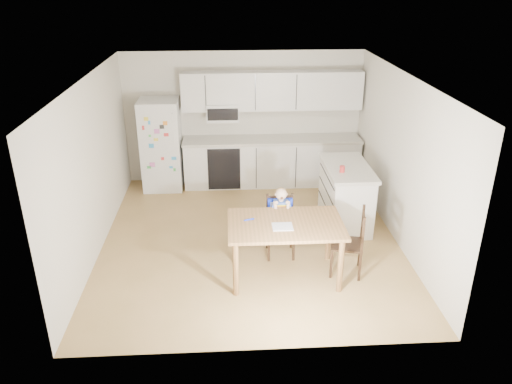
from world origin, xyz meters
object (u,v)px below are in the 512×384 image
object	(u,v)px
kitchen_island	(346,195)
chair_booster	(280,214)
chair_side	(355,238)
refrigerator	(161,145)
red_cup	(342,169)
dining_table	(285,230)

from	to	relation	value
kitchen_island	chair_booster	size ratio (longest dim) A/B	1.28
chair_side	refrigerator	bearing A→B (deg)	-123.76
chair_booster	chair_side	size ratio (longest dim) A/B	1.11
red_cup	chair_booster	size ratio (longest dim) A/B	0.10
kitchen_island	red_cup	xyz separation A→B (m)	(-0.15, -0.24, 0.54)
dining_table	chair_side	xyz separation A→B (m)	(0.94, 0.03, -0.16)
red_cup	kitchen_island	bearing A→B (deg)	58.48
kitchen_island	dining_table	world-z (taller)	kitchen_island
dining_table	chair_booster	distance (m)	0.62
refrigerator	red_cup	size ratio (longest dim) A/B	16.88
chair_booster	refrigerator	bearing A→B (deg)	128.03
refrigerator	red_cup	xyz separation A→B (m)	(2.98, -1.92, 0.19)
kitchen_island	red_cup	size ratio (longest dim) A/B	13.31
dining_table	chair_booster	bearing A→B (deg)	89.94
kitchen_island	chair_booster	distance (m)	1.49
kitchen_island	chair_side	world-z (taller)	kitchen_island
refrigerator	kitchen_island	distance (m)	3.57
kitchen_island	red_cup	world-z (taller)	red_cup
red_cup	chair_booster	xyz separation A→B (m)	(-1.02, -0.68, -0.41)
red_cup	dining_table	bearing A→B (deg)	-128.23
chair_side	dining_table	bearing A→B (deg)	-74.54
chair_booster	chair_side	world-z (taller)	chair_booster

